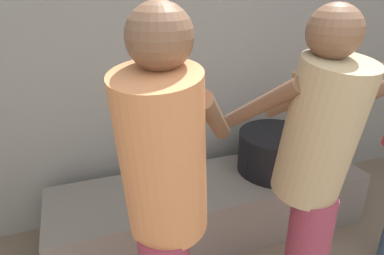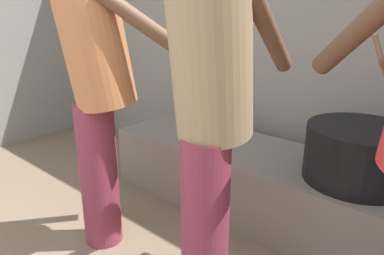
% 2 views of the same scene
% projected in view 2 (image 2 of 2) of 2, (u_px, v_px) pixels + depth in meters
% --- Properties ---
extents(block_enclosure_rear, '(5.64, 0.20, 2.29)m').
position_uv_depth(block_enclosure_rear, '(349.00, 22.00, 2.23)').
color(block_enclosure_rear, gray).
rests_on(block_enclosure_rear, ground_plane).
extents(hearth_ledge, '(2.14, 0.60, 0.40)m').
position_uv_depth(hearth_ledge, '(269.00, 186.00, 2.27)').
color(hearth_ledge, slate).
rests_on(hearth_ledge, ground_plane).
extents(cooking_pot_main, '(0.52, 0.52, 0.74)m').
position_uv_depth(cooking_pot_main, '(359.00, 154.00, 1.86)').
color(cooking_pot_main, black).
rests_on(cooking_pot_main, hearth_ledge).
extents(cook_in_tan_shirt, '(0.44, 0.71, 1.59)m').
position_uv_depth(cook_in_tan_shirt, '(211.00, 101.00, 1.40)').
color(cook_in_tan_shirt, '#8C3347').
rests_on(cook_in_tan_shirt, ground_plane).
extents(cook_in_orange_shirt, '(0.64, 0.73, 1.61)m').
position_uv_depth(cook_in_orange_shirt, '(98.00, 76.00, 1.81)').
color(cook_in_orange_shirt, '#8C3347').
rests_on(cook_in_orange_shirt, ground_plane).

